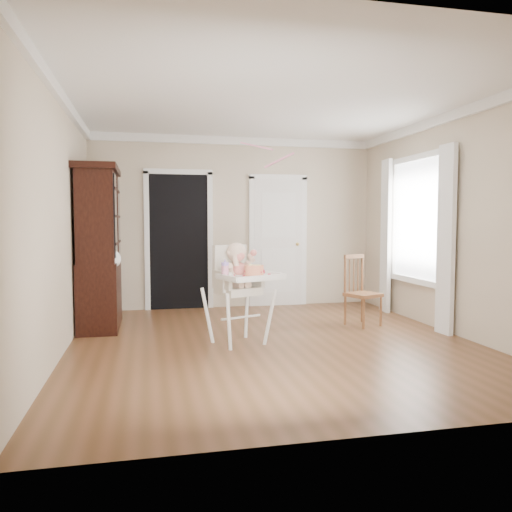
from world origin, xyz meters
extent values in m
plane|color=brown|center=(0.00, 0.00, 0.00)|extent=(5.00, 5.00, 0.00)
plane|color=white|center=(0.00, 0.00, 2.70)|extent=(5.00, 5.00, 0.00)
plane|color=beige|center=(0.00, 2.50, 1.35)|extent=(4.50, 0.00, 4.50)
plane|color=beige|center=(-2.25, 0.00, 1.35)|extent=(0.00, 5.00, 5.00)
plane|color=beige|center=(2.25, 0.00, 1.35)|extent=(0.00, 5.00, 5.00)
cube|color=black|center=(-0.90, 2.48, 1.05)|extent=(0.90, 0.03, 2.10)
cube|color=white|center=(-1.39, 2.48, 1.05)|extent=(0.08, 0.05, 2.18)
cube|color=white|center=(-0.41, 2.48, 1.05)|extent=(0.08, 0.05, 2.18)
cube|color=white|center=(-0.90, 2.48, 2.14)|extent=(1.06, 0.05, 0.08)
cube|color=white|center=(0.70, 2.48, 1.02)|extent=(0.80, 0.05, 2.05)
cube|color=white|center=(0.26, 2.48, 1.02)|extent=(0.08, 0.05, 2.13)
cube|color=white|center=(1.14, 2.48, 1.02)|extent=(0.08, 0.05, 2.13)
sphere|color=gold|center=(1.02, 2.44, 1.00)|extent=(0.06, 0.06, 0.06)
cube|color=white|center=(2.23, 0.80, 1.40)|extent=(0.02, 1.20, 1.60)
cube|color=white|center=(2.21, 0.80, 2.24)|extent=(0.06, 1.36, 0.08)
cube|color=white|center=(2.15, 0.02, 1.15)|extent=(0.08, 0.28, 2.30)
cube|color=white|center=(2.15, 1.58, 1.15)|extent=(0.08, 0.28, 2.30)
cylinder|color=white|center=(-0.55, -0.25, 0.30)|extent=(0.10, 0.17, 0.65)
cylinder|color=white|center=(-0.06, -0.06, 0.30)|extent=(0.17, 0.10, 0.65)
cylinder|color=white|center=(-0.73, 0.20, 0.30)|extent=(0.17, 0.10, 0.65)
cylinder|color=white|center=(-0.24, 0.39, 0.30)|extent=(0.10, 0.17, 0.65)
cylinder|color=white|center=(-0.38, 0.02, 0.31)|extent=(0.48, 0.21, 0.03)
cube|color=beige|center=(-0.40, 0.07, 0.60)|extent=(0.53, 0.52, 0.09)
cube|color=beige|center=(-0.59, 0.00, 0.73)|extent=(0.17, 0.36, 0.20)
cube|color=beige|center=(-0.20, 0.15, 0.73)|extent=(0.17, 0.36, 0.20)
cube|color=beige|center=(-0.46, 0.24, 0.86)|extent=(0.41, 0.21, 0.48)
cube|color=white|center=(-0.30, -0.17, 0.77)|extent=(0.73, 0.63, 0.03)
cube|color=white|center=(-0.23, -0.37, 0.79)|extent=(0.58, 0.25, 0.04)
ellipsoid|color=beige|center=(-0.41, 0.10, 0.77)|extent=(0.31, 0.28, 0.32)
sphere|color=beige|center=(-0.41, 0.10, 1.03)|extent=(0.28, 0.28, 0.22)
sphere|color=red|center=(-0.38, 0.04, 0.84)|extent=(0.16, 0.16, 0.16)
sphere|color=red|center=(-0.40, 0.01, 0.98)|extent=(0.08, 0.08, 0.08)
sphere|color=red|center=(-0.22, 0.08, 1.02)|extent=(0.07, 0.07, 0.07)
cylinder|color=silver|center=(-0.28, -0.21, 0.79)|extent=(0.27, 0.27, 0.01)
cylinder|color=red|center=(-0.28, -0.21, 0.85)|extent=(0.21, 0.21, 0.11)
cylinder|color=#F2E08C|center=(-0.25, -0.22, 0.90)|extent=(0.09, 0.09, 0.02)
cylinder|color=pink|center=(-0.58, -0.16, 0.85)|extent=(0.08, 0.08, 0.12)
cylinder|color=#896CBD|center=(-0.58, -0.16, 0.92)|extent=(0.08, 0.08, 0.03)
cone|color=#896CBD|center=(-0.58, -0.16, 0.96)|extent=(0.03, 0.03, 0.04)
cube|color=black|center=(-1.99, 1.31, 0.43)|extent=(0.48, 1.15, 0.86)
cube|color=black|center=(-1.99, 1.31, 1.44)|extent=(0.44, 1.15, 1.15)
cube|color=black|center=(-1.76, 1.02, 1.44)|extent=(0.02, 0.50, 1.01)
cube|color=black|center=(-1.76, 1.60, 1.44)|extent=(0.02, 0.50, 1.01)
cube|color=black|center=(-1.99, 1.31, 2.03)|extent=(0.52, 1.23, 0.08)
ellipsoid|color=white|center=(-1.80, 0.97, 0.91)|extent=(0.19, 0.15, 0.21)
cube|color=brown|center=(1.39, 0.69, 0.41)|extent=(0.50, 0.50, 0.05)
cylinder|color=brown|center=(1.30, 0.47, 0.20)|extent=(0.03, 0.03, 0.41)
cylinder|color=brown|center=(1.60, 0.60, 0.20)|extent=(0.03, 0.03, 0.41)
cylinder|color=brown|center=(1.17, 0.77, 0.20)|extent=(0.03, 0.03, 0.41)
cylinder|color=brown|center=(1.47, 0.90, 0.20)|extent=(0.03, 0.03, 0.41)
cylinder|color=brown|center=(1.17, 0.78, 0.67)|extent=(0.03, 0.03, 0.53)
cylinder|color=brown|center=(1.47, 0.91, 0.67)|extent=(0.03, 0.03, 0.53)
cube|color=brown|center=(1.32, 0.85, 0.91)|extent=(0.33, 0.17, 0.05)
camera|label=1|loc=(-1.38, -5.38, 1.38)|focal=35.00mm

